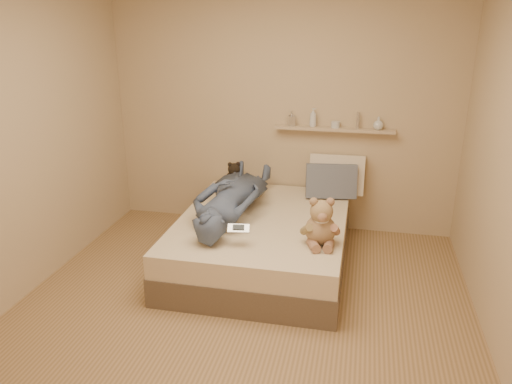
% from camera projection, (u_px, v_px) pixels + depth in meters
% --- Properties ---
extents(room, '(3.80, 3.80, 3.80)m').
position_uv_depth(room, '(236.00, 154.00, 3.38)').
color(room, '#98754E').
rests_on(room, ground).
extents(bed, '(1.50, 1.90, 0.45)m').
position_uv_depth(bed, '(262.00, 241.00, 4.60)').
color(bed, brown).
rests_on(bed, floor).
extents(game_console, '(0.18, 0.10, 0.06)m').
position_uv_depth(game_console, '(239.00, 228.00, 3.93)').
color(game_console, '#BABCC1').
rests_on(game_console, bed).
extents(teddy_bear, '(0.33, 0.33, 0.41)m').
position_uv_depth(teddy_bear, '(321.00, 225.00, 3.95)').
color(teddy_bear, '#987953').
rests_on(teddy_bear, bed).
extents(dark_plush, '(0.19, 0.19, 0.29)m').
position_uv_depth(dark_plush, '(234.00, 177.00, 5.24)').
color(dark_plush, black).
rests_on(dark_plush, bed).
extents(pillow_cream, '(0.56, 0.26, 0.43)m').
position_uv_depth(pillow_cream, '(337.00, 174.00, 5.10)').
color(pillow_cream, beige).
rests_on(pillow_cream, bed).
extents(pillow_grey, '(0.53, 0.28, 0.36)m').
position_uv_depth(pillow_grey, '(331.00, 181.00, 4.99)').
color(pillow_grey, slate).
rests_on(pillow_grey, bed).
extents(person, '(0.61, 1.55, 0.37)m').
position_uv_depth(person, '(232.00, 196.00, 4.55)').
color(person, '#3F4B64').
rests_on(person, bed).
extents(wall_shelf, '(1.20, 0.12, 0.03)m').
position_uv_depth(wall_shelf, '(334.00, 129.00, 5.03)').
color(wall_shelf, tan).
rests_on(wall_shelf, wall_back).
extents(shelf_bottles, '(0.97, 0.12, 0.19)m').
position_uv_depth(shelf_bottles, '(337.00, 121.00, 4.99)').
color(shelf_bottles, silver).
rests_on(shelf_bottles, wall_shelf).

